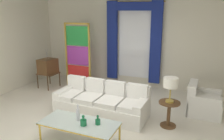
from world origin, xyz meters
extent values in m
plane|color=silver|center=(0.00, 0.00, 0.00)|extent=(16.00, 16.00, 0.00)
cube|color=silver|center=(0.00, 3.06, 1.50)|extent=(8.00, 0.12, 3.00)
cube|color=silver|center=(-3.66, 0.60, 1.50)|extent=(0.12, 7.00, 3.00)
cube|color=white|center=(-0.07, 2.98, 1.55)|extent=(1.10, 0.02, 2.50)
cylinder|color=gold|center=(-0.07, 2.90, 2.86)|extent=(2.00, 0.04, 0.04)
cube|color=navy|center=(-0.84, 2.88, 1.55)|extent=(0.36, 0.12, 2.70)
cube|color=navy|center=(0.70, 2.88, 1.55)|extent=(0.36, 0.12, 2.70)
cube|color=navy|center=(-0.07, 2.88, 2.72)|extent=(1.80, 0.10, 0.28)
cube|color=white|center=(-0.09, 0.32, 0.19)|extent=(2.34, 0.96, 0.38)
cube|color=white|center=(-0.08, 0.69, 0.39)|extent=(2.32, 0.26, 0.78)
cube|color=white|center=(0.98, 0.29, 0.28)|extent=(0.22, 0.86, 0.56)
cube|color=white|center=(-1.16, 0.35, 0.28)|extent=(0.22, 0.86, 0.56)
cube|color=white|center=(0.78, 0.24, 0.44)|extent=(0.55, 0.75, 0.12)
cube|color=white|center=(0.79, 0.56, 0.66)|extent=(0.51, 0.15, 0.40)
cube|color=white|center=(0.20, 0.26, 0.44)|extent=(0.55, 0.75, 0.12)
cube|color=white|center=(0.21, 0.58, 0.66)|extent=(0.51, 0.15, 0.40)
cube|color=white|center=(-0.38, 0.27, 0.44)|extent=(0.55, 0.75, 0.12)
cube|color=white|center=(-0.37, 0.59, 0.66)|extent=(0.51, 0.15, 0.40)
cube|color=white|center=(-0.96, 0.29, 0.44)|extent=(0.55, 0.75, 0.12)
cube|color=white|center=(-0.95, 0.61, 0.66)|extent=(0.51, 0.15, 0.40)
cube|color=silver|center=(0.03, -0.93, 0.40)|extent=(1.57, 0.70, 0.02)
cube|color=gold|center=(0.03, -0.60, 0.38)|extent=(1.57, 0.04, 0.03)
cube|color=gold|center=(0.03, -1.25, 0.38)|extent=(1.57, 0.04, 0.03)
cube|color=gold|center=(-0.74, -0.93, 0.38)|extent=(0.04, 0.70, 0.03)
cube|color=gold|center=(0.80, -0.93, 0.38)|extent=(0.04, 0.70, 0.03)
cylinder|color=gold|center=(-0.72, -0.62, 0.19)|extent=(0.04, 0.04, 0.38)
cylinder|color=gold|center=(0.78, -0.62, 0.19)|extent=(0.04, 0.04, 0.38)
cylinder|color=gold|center=(-0.72, -1.23, 0.19)|extent=(0.04, 0.04, 0.38)
cylinder|color=silver|center=(-0.04, -0.86, 0.54)|extent=(0.07, 0.07, 0.25)
cylinder|color=silver|center=(-0.04, -0.86, 0.69)|extent=(0.03, 0.03, 0.06)
sphere|color=silver|center=(-0.04, -0.86, 0.74)|extent=(0.04, 0.04, 0.04)
cylinder|color=#196B3D|center=(0.40, -0.85, 0.46)|extent=(0.10, 0.10, 0.10)
cylinder|color=#196B3D|center=(0.40, -0.85, 0.54)|extent=(0.04, 0.04, 0.05)
sphere|color=#196B3D|center=(0.40, -0.85, 0.58)|extent=(0.05, 0.05, 0.05)
cylinder|color=#196B3D|center=(0.17, -1.00, 0.47)|extent=(0.12, 0.12, 0.12)
cylinder|color=#196B3D|center=(0.17, -1.00, 0.55)|extent=(0.04, 0.04, 0.05)
sphere|color=#196B3D|center=(0.17, -1.00, 0.60)|extent=(0.06, 0.06, 0.06)
cube|color=brown|center=(-2.69, 1.59, 0.50)|extent=(0.62, 0.54, 0.03)
cylinder|color=brown|center=(-2.96, 1.35, 0.25)|extent=(0.04, 0.04, 0.50)
cylinder|color=brown|center=(-2.89, 1.90, 0.25)|extent=(0.04, 0.04, 0.50)
cylinder|color=brown|center=(-2.49, 1.29, 0.25)|extent=(0.04, 0.04, 0.50)
cylinder|color=brown|center=(-2.41, 1.84, 0.25)|extent=(0.04, 0.04, 0.50)
cube|color=brown|center=(-2.69, 1.59, 0.76)|extent=(0.55, 0.62, 0.48)
cube|color=black|center=(-2.92, 1.63, 0.78)|extent=(0.06, 0.39, 0.30)
cylinder|color=gold|center=(-2.93, 1.55, 0.59)|extent=(0.02, 0.04, 0.04)
cylinder|color=gold|center=(-2.91, 1.71, 0.59)|extent=(0.02, 0.04, 0.04)
cylinder|color=silver|center=(-2.69, 1.59, 1.18)|extent=(0.03, 0.13, 0.34)
cylinder|color=silver|center=(-2.69, 1.59, 1.18)|extent=(0.03, 0.13, 0.34)
cube|color=white|center=(2.33, 1.40, 0.20)|extent=(0.82, 0.82, 0.40)
cube|color=white|center=(2.33, 1.40, 0.45)|extent=(0.70, 0.70, 0.10)
cube|color=white|center=(2.01, 1.40, 0.40)|extent=(0.22, 0.80, 0.80)
cube|color=white|center=(2.34, 1.72, 0.29)|extent=(0.74, 0.20, 0.58)
cube|color=white|center=(2.33, 1.08, 0.29)|extent=(0.74, 0.20, 0.58)
cube|color=gold|center=(-2.22, 2.05, 1.10)|extent=(0.05, 0.05, 2.20)
cube|color=gold|center=(-1.32, 2.05, 1.10)|extent=(0.05, 0.05, 2.20)
cube|color=gold|center=(-1.77, 2.05, 2.17)|extent=(0.90, 0.05, 0.06)
cube|color=gold|center=(-1.77, 2.05, 0.05)|extent=(0.90, 0.05, 0.10)
cube|color=red|center=(-1.77, 2.05, 0.43)|extent=(0.82, 0.02, 0.64)
cube|color=purple|center=(-1.77, 2.05, 1.10)|extent=(0.82, 0.02, 0.64)
cube|color=#238E3D|center=(-1.77, 2.05, 1.77)|extent=(0.82, 0.02, 0.64)
cylinder|color=beige|center=(-1.40, 1.85, 0.03)|extent=(0.16, 0.16, 0.06)
ellipsoid|color=#1B498E|center=(-1.40, 1.85, 0.14)|extent=(0.18, 0.32, 0.20)
sphere|color=#1B498E|center=(-1.40, 1.99, 0.25)|extent=(0.09, 0.09, 0.09)
cone|color=gold|center=(-1.40, 2.05, 0.25)|extent=(0.02, 0.04, 0.02)
cone|color=#1E7D58|center=(-1.40, 1.67, 0.24)|extent=(0.44, 0.40, 0.50)
cylinder|color=brown|center=(1.59, 0.39, 0.58)|extent=(0.48, 0.48, 0.03)
cylinder|color=brown|center=(1.59, 0.39, 0.29)|extent=(0.08, 0.08, 0.55)
cylinder|color=brown|center=(1.59, 0.39, 0.01)|extent=(0.36, 0.36, 0.03)
cylinder|color=#B29338|center=(1.59, 0.39, 0.61)|extent=(0.18, 0.18, 0.04)
cylinder|color=#B29338|center=(1.59, 0.39, 0.81)|extent=(0.03, 0.03, 0.36)
cylinder|color=white|center=(1.59, 0.39, 1.05)|extent=(0.32, 0.32, 0.22)
camera|label=1|loc=(2.23, -4.48, 2.57)|focal=36.41mm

